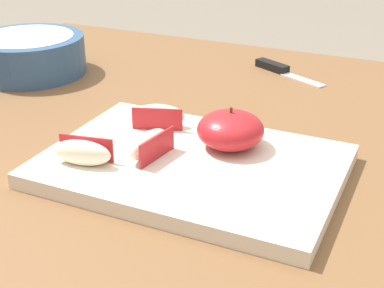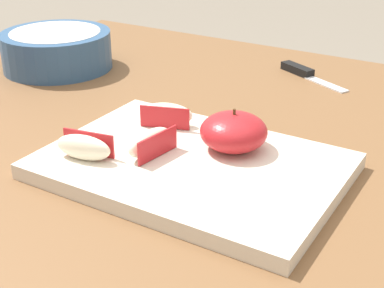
{
  "view_description": "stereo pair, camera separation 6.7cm",
  "coord_description": "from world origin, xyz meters",
  "px_view_note": "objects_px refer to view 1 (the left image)",
  "views": [
    {
      "loc": [
        0.29,
        -0.63,
        1.08
      ],
      "look_at": [
        0.03,
        -0.08,
        0.79
      ],
      "focal_mm": 52.51,
      "sensor_mm": 36.0,
      "label": 1
    },
    {
      "loc": [
        0.35,
        -0.6,
        1.08
      ],
      "look_at": [
        0.03,
        -0.08,
        0.79
      ],
      "focal_mm": 52.51,
      "sensor_mm": 36.0,
      "label": 2
    }
  ],
  "objects_px": {
    "apple_wedge_back": "(149,144)",
    "apple_wedge_middle": "(82,152)",
    "apple_wedge_front": "(159,116)",
    "paring_knife": "(276,68)",
    "cutting_board": "(192,166)",
    "apple_half_skin_up": "(230,130)",
    "ceramic_fruit_bowl": "(29,54)"
  },
  "relations": [
    {
      "from": "apple_half_skin_up",
      "to": "paring_knife",
      "type": "xyz_separation_m",
      "value": [
        -0.05,
        0.37,
        -0.04
      ]
    },
    {
      "from": "apple_wedge_front",
      "to": "apple_wedge_back",
      "type": "relative_size",
      "value": 1.02
    },
    {
      "from": "cutting_board",
      "to": "apple_half_skin_up",
      "type": "height_order",
      "value": "apple_half_skin_up"
    },
    {
      "from": "apple_wedge_back",
      "to": "apple_wedge_middle",
      "type": "bearing_deg",
      "value": -139.77
    },
    {
      "from": "apple_half_skin_up",
      "to": "apple_wedge_middle",
      "type": "bearing_deg",
      "value": -139.91
    },
    {
      "from": "cutting_board",
      "to": "apple_half_skin_up",
      "type": "relative_size",
      "value": 4.2
    },
    {
      "from": "apple_half_skin_up",
      "to": "apple_wedge_middle",
      "type": "distance_m",
      "value": 0.18
    },
    {
      "from": "apple_wedge_back",
      "to": "apple_wedge_front",
      "type": "bearing_deg",
      "value": 110.76
    },
    {
      "from": "apple_wedge_front",
      "to": "paring_knife",
      "type": "xyz_separation_m",
      "value": [
        0.06,
        0.35,
        -0.03
      ]
    },
    {
      "from": "apple_half_skin_up",
      "to": "paring_knife",
      "type": "bearing_deg",
      "value": 98.24
    },
    {
      "from": "cutting_board",
      "to": "ceramic_fruit_bowl",
      "type": "height_order",
      "value": "ceramic_fruit_bowl"
    },
    {
      "from": "apple_half_skin_up",
      "to": "apple_wedge_front",
      "type": "height_order",
      "value": "apple_half_skin_up"
    },
    {
      "from": "apple_wedge_middle",
      "to": "paring_knife",
      "type": "relative_size",
      "value": 0.49
    },
    {
      "from": "apple_half_skin_up",
      "to": "apple_wedge_middle",
      "type": "height_order",
      "value": "apple_half_skin_up"
    },
    {
      "from": "apple_wedge_front",
      "to": "paring_knife",
      "type": "distance_m",
      "value": 0.36
    },
    {
      "from": "ceramic_fruit_bowl",
      "to": "paring_knife",
      "type": "bearing_deg",
      "value": 26.21
    },
    {
      "from": "apple_wedge_middle",
      "to": "ceramic_fruit_bowl",
      "type": "relative_size",
      "value": 0.37
    },
    {
      "from": "apple_wedge_front",
      "to": "apple_wedge_middle",
      "type": "xyz_separation_m",
      "value": [
        -0.03,
        -0.14,
        0.0
      ]
    },
    {
      "from": "ceramic_fruit_bowl",
      "to": "apple_half_skin_up",
      "type": "bearing_deg",
      "value": -20.49
    },
    {
      "from": "cutting_board",
      "to": "apple_wedge_middle",
      "type": "xyz_separation_m",
      "value": [
        -0.11,
        -0.07,
        0.03
      ]
    },
    {
      "from": "paring_knife",
      "to": "cutting_board",
      "type": "bearing_deg",
      "value": -86.68
    },
    {
      "from": "ceramic_fruit_bowl",
      "to": "apple_wedge_back",
      "type": "bearing_deg",
      "value": -32.09
    },
    {
      "from": "paring_knife",
      "to": "ceramic_fruit_bowl",
      "type": "relative_size",
      "value": 0.75
    },
    {
      "from": "cutting_board",
      "to": "apple_wedge_middle",
      "type": "bearing_deg",
      "value": -149.01
    },
    {
      "from": "apple_wedge_front",
      "to": "ceramic_fruit_bowl",
      "type": "relative_size",
      "value": 0.37
    },
    {
      "from": "apple_wedge_back",
      "to": "apple_wedge_middle",
      "type": "distance_m",
      "value": 0.08
    },
    {
      "from": "apple_half_skin_up",
      "to": "apple_wedge_back",
      "type": "distance_m",
      "value": 0.1
    },
    {
      "from": "apple_wedge_front",
      "to": "apple_wedge_middle",
      "type": "height_order",
      "value": "same"
    },
    {
      "from": "cutting_board",
      "to": "apple_wedge_back",
      "type": "xyz_separation_m",
      "value": [
        -0.05,
        -0.02,
        0.03
      ]
    },
    {
      "from": "apple_wedge_back",
      "to": "cutting_board",
      "type": "bearing_deg",
      "value": 16.75
    },
    {
      "from": "apple_wedge_middle",
      "to": "ceramic_fruit_bowl",
      "type": "bearing_deg",
      "value": 137.69
    },
    {
      "from": "apple_half_skin_up",
      "to": "cutting_board",
      "type": "bearing_deg",
      "value": -119.6
    }
  ]
}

